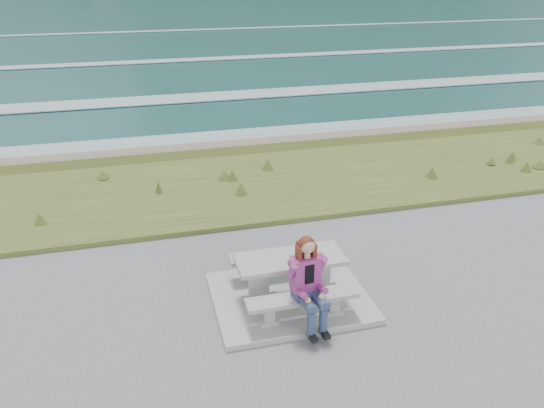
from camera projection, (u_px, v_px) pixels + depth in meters
name	position (u px, v px, depth m)	size (l,w,h in m)	color
concrete_slab	(290.00, 297.00, 9.08)	(2.60, 2.10, 0.10)	#969692
picnic_table	(290.00, 266.00, 8.81)	(1.80, 0.75, 0.75)	#969692
bench_landward	(303.00, 301.00, 8.30)	(1.80, 0.35, 0.45)	#969692
bench_seaward	(279.00, 257.00, 9.52)	(1.80, 0.35, 0.45)	#969692
grass_verge	(234.00, 188.00, 13.48)	(160.00, 4.50, 0.22)	#32471A
shore_drop	(216.00, 152.00, 16.02)	(160.00, 0.80, 2.20)	#645C4B
ocean	(171.00, 87.00, 31.82)	(1600.00, 1600.00, 0.09)	#1B4B4D
seated_woman	(310.00, 295.00, 8.11)	(0.51, 0.80, 1.48)	navy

